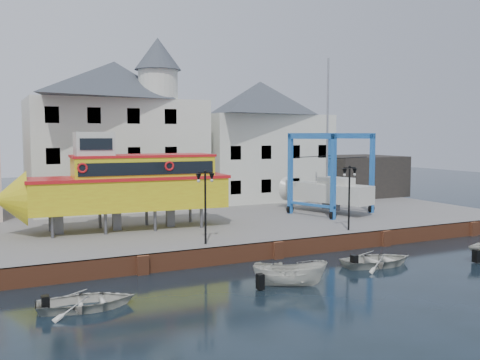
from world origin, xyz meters
name	(u,v)px	position (x,y,z in m)	size (l,w,h in m)	color
ground	(277,259)	(0.00, 0.00, 0.00)	(140.00, 140.00, 0.00)	black
hardstanding	(205,222)	(0.00, 11.00, 0.50)	(44.00, 22.00, 1.00)	slate
quay_wall	(277,250)	(0.00, 0.10, 0.50)	(44.00, 0.47, 1.00)	brown
building_white_main	(117,132)	(-4.87, 18.39, 7.34)	(14.00, 8.30, 14.00)	silver
building_white_right	(260,140)	(9.00, 19.00, 6.60)	(12.00, 8.00, 11.20)	silver
shed_dark	(356,176)	(19.00, 17.00, 3.00)	(8.00, 7.00, 4.00)	black
lamp_post_left	(205,188)	(-4.00, 1.20, 4.17)	(1.12, 0.32, 4.20)	black
lamp_post_right	(349,181)	(6.00, 1.20, 4.17)	(1.12, 0.32, 4.20)	black
tour_boat	(117,184)	(-7.46, 7.78, 3.99)	(14.74, 4.36, 6.34)	#59595E
travel_lift	(324,187)	(9.21, 8.62, 3.03)	(6.68, 8.24, 12.08)	#1A459D
motorboat_a	(290,286)	(-2.26, -5.10, 0.00)	(1.33, 3.54, 1.37)	beige
motorboat_b	(377,266)	(4.10, -3.87, 0.00)	(2.97, 4.15, 0.86)	beige
motorboat_d	(87,308)	(-11.56, -4.26, 0.00)	(2.83, 3.96, 0.82)	beige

